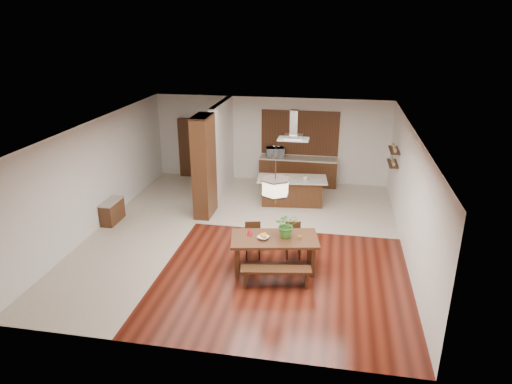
% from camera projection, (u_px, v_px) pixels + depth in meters
% --- Properties ---
extents(room_shell, '(9.00, 9.04, 2.92)m').
position_uv_depth(room_shell, '(244.00, 161.00, 11.25)').
color(room_shell, '#39120A').
rests_on(room_shell, ground).
extents(tile_hallway, '(2.50, 9.00, 0.01)m').
position_uv_depth(tile_hallway, '(146.00, 227.00, 12.44)').
color(tile_hallway, beige).
rests_on(tile_hallway, ground).
extents(tile_kitchen, '(5.50, 4.00, 0.01)m').
position_uv_depth(tile_kitchen, '(301.00, 203.00, 14.08)').
color(tile_kitchen, beige).
rests_on(tile_kitchen, ground).
extents(soffit_band, '(8.00, 9.00, 0.02)m').
position_uv_depth(soffit_band, '(244.00, 128.00, 10.96)').
color(soffit_band, '#401F10').
rests_on(soffit_band, room_shell).
extents(partition_pier, '(0.45, 1.00, 2.90)m').
position_uv_depth(partition_pier, '(204.00, 167.00, 12.80)').
color(partition_pier, black).
rests_on(partition_pier, ground).
extents(partition_stub, '(0.18, 2.40, 2.90)m').
position_uv_depth(partition_stub, '(222.00, 147.00, 14.73)').
color(partition_stub, silver).
rests_on(partition_stub, ground).
extents(hallway_console, '(0.37, 0.88, 0.63)m').
position_uv_depth(hallway_console, '(112.00, 211.00, 12.69)').
color(hallway_console, black).
rests_on(hallway_console, ground).
extents(hallway_doorway, '(1.10, 0.20, 2.10)m').
position_uv_depth(hallway_doorway, '(195.00, 148.00, 16.10)').
color(hallway_doorway, black).
rests_on(hallway_doorway, ground).
extents(rear_counter, '(2.60, 0.62, 0.95)m').
position_uv_depth(rear_counter, '(298.00, 171.00, 15.51)').
color(rear_counter, black).
rests_on(rear_counter, ground).
extents(kitchen_window, '(2.60, 0.08, 1.50)m').
position_uv_depth(kitchen_window, '(300.00, 133.00, 15.30)').
color(kitchen_window, '#A36130').
rests_on(kitchen_window, room_shell).
extents(shelf_lower, '(0.26, 0.90, 0.04)m').
position_uv_depth(shelf_lower, '(393.00, 163.00, 13.24)').
color(shelf_lower, black).
rests_on(shelf_lower, room_shell).
extents(shelf_upper, '(0.26, 0.90, 0.04)m').
position_uv_depth(shelf_upper, '(394.00, 150.00, 13.09)').
color(shelf_upper, black).
rests_on(shelf_upper, room_shell).
extents(dining_table, '(2.06, 1.30, 0.80)m').
position_uv_depth(dining_table, '(274.00, 246.00, 10.19)').
color(dining_table, black).
rests_on(dining_table, ground).
extents(dining_bench, '(1.53, 0.56, 0.42)m').
position_uv_depth(dining_bench, '(276.00, 277.00, 9.68)').
color(dining_bench, black).
rests_on(dining_bench, ground).
extents(dining_chair_left, '(0.44, 0.44, 0.84)m').
position_uv_depth(dining_chair_left, '(253.00, 241.00, 10.79)').
color(dining_chair_left, black).
rests_on(dining_chair_left, ground).
extents(dining_chair_right, '(0.43, 0.43, 0.84)m').
position_uv_depth(dining_chair_right, '(293.00, 241.00, 10.80)').
color(dining_chair_right, black).
rests_on(dining_chair_right, ground).
extents(pendant_lantern, '(0.64, 0.64, 1.31)m').
position_uv_depth(pendant_lantern, '(276.00, 176.00, 9.59)').
color(pendant_lantern, beige).
rests_on(pendant_lantern, room_shell).
extents(foliage_plant, '(0.56, 0.51, 0.57)m').
position_uv_depth(foliage_plant, '(287.00, 225.00, 10.06)').
color(foliage_plant, '#3B7A28').
rests_on(foliage_plant, dining_table).
extents(fruit_bowl, '(0.32, 0.32, 0.06)m').
position_uv_depth(fruit_bowl, '(263.00, 238.00, 10.04)').
color(fruit_bowl, beige).
rests_on(fruit_bowl, dining_table).
extents(napkin_cone, '(0.15, 0.15, 0.19)m').
position_uv_depth(napkin_cone, '(250.00, 231.00, 10.20)').
color(napkin_cone, red).
rests_on(napkin_cone, dining_table).
extents(gold_ornament, '(0.08, 0.08, 0.09)m').
position_uv_depth(gold_ornament, '(300.00, 238.00, 10.00)').
color(gold_ornament, gold).
rests_on(gold_ornament, dining_table).
extents(kitchen_island, '(2.15, 1.11, 0.85)m').
position_uv_depth(kitchen_island, '(292.00, 191.00, 13.86)').
color(kitchen_island, black).
rests_on(kitchen_island, ground).
extents(range_hood, '(0.90, 0.55, 0.87)m').
position_uv_depth(range_hood, '(294.00, 125.00, 13.14)').
color(range_hood, silver).
rests_on(range_hood, room_shell).
extents(island_cup, '(0.16, 0.16, 0.10)m').
position_uv_depth(island_cup, '(305.00, 178.00, 13.52)').
color(island_cup, silver).
rests_on(island_cup, kitchen_island).
extents(microwave, '(0.68, 0.56, 0.32)m').
position_uv_depth(microwave, '(275.00, 152.00, 15.39)').
color(microwave, '#AEB1B5').
rests_on(microwave, rear_counter).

